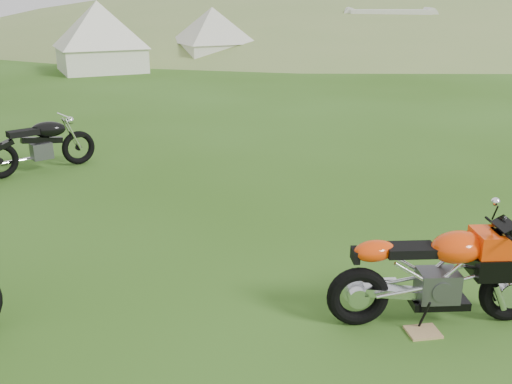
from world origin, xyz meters
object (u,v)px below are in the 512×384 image
object	(u,v)px
plywood_board	(423,332)
tent_left	(99,37)
caravan	(387,32)
sport_motorcycle	(437,267)
tent_mid	(213,34)
vintage_moto_b	(39,143)

from	to	relation	value
plywood_board	tent_left	bearing A→B (deg)	94.83
tent_left	caravan	xyz separation A→B (m)	(14.10, 2.55, -0.20)
sport_motorcycle	tent_left	xyz separation A→B (m)	(-1.88, 19.86, 0.76)
plywood_board	tent_mid	size ratio (longest dim) A/B	0.10
plywood_board	vintage_moto_b	xyz separation A→B (m)	(-3.43, 6.27, 0.48)
plywood_board	tent_mid	bearing A→B (deg)	81.51
vintage_moto_b	sport_motorcycle	bearing A→B (deg)	-81.68
tent_mid	vintage_moto_b	bearing A→B (deg)	-122.20
sport_motorcycle	caravan	distance (m)	25.54
sport_motorcycle	tent_mid	distance (m)	21.81
plywood_board	tent_mid	world-z (taller)	tent_mid
sport_motorcycle	tent_left	bearing A→B (deg)	109.77
plywood_board	tent_mid	xyz separation A→B (m)	(3.24, 21.73, 1.22)
vintage_moto_b	tent_left	xyz separation A→B (m)	(1.74, 13.74, 0.84)
tent_mid	sport_motorcycle	bearing A→B (deg)	-106.93
sport_motorcycle	tent_left	world-z (taller)	tent_left
tent_left	tent_mid	xyz separation A→B (m)	(4.94, 1.72, -0.09)
sport_motorcycle	caravan	world-z (taller)	caravan
tent_mid	plywood_board	bearing A→B (deg)	-107.35
plywood_board	caravan	distance (m)	25.77
caravan	sport_motorcycle	bearing A→B (deg)	-96.91
plywood_board	tent_mid	distance (m)	22.00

